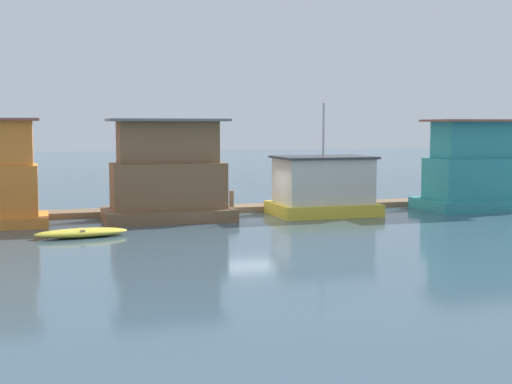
{
  "coord_description": "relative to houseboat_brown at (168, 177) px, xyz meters",
  "views": [
    {
      "loc": [
        -10.01,
        -34.21,
        4.61
      ],
      "look_at": [
        0.0,
        -1.0,
        1.4
      ],
      "focal_mm": 50.0,
      "sensor_mm": 36.0,
      "label": 1
    }
  ],
  "objects": [
    {
      "name": "mooring_post_far_left",
      "position": [
        7.54,
        1.63,
        -1.28
      ],
      "size": [
        0.25,
        0.25,
        1.73
      ],
      "primitive_type": "cylinder",
      "color": "brown",
      "rests_on": "ground_plane"
    },
    {
      "name": "houseboat_yellow",
      "position": [
        8.15,
        -0.01,
        -0.7
      ],
      "size": [
        5.25,
        3.89,
        5.82
      ],
      "color": "gold",
      "rests_on": "ground_plane"
    },
    {
      "name": "houseboat_teal",
      "position": [
        17.45,
        -0.25,
        -0.0
      ],
      "size": [
        6.76,
        3.86,
        4.98
      ],
      "color": "teal",
      "rests_on": "ground_plane"
    },
    {
      "name": "dinghy_yellow",
      "position": [
        -4.39,
        -4.26,
        -1.96
      ],
      "size": [
        3.95,
        1.6,
        0.37
      ],
      "color": "yellow",
      "rests_on": "ground_plane"
    },
    {
      "name": "houseboat_brown",
      "position": [
        0.0,
        0.0,
        0.0
      ],
      "size": [
        6.27,
        3.49,
        4.97
      ],
      "color": "brown",
      "rests_on": "ground_plane"
    },
    {
      "name": "mooring_post_near_left",
      "position": [
        1.17,
        1.63,
        -1.1
      ],
      "size": [
        0.3,
        0.3,
        2.1
      ],
      "primitive_type": "cylinder",
      "color": "#846B4C",
      "rests_on": "ground_plane"
    },
    {
      "name": "mooring_post_near_right",
      "position": [
        3.65,
        1.63,
        -1.54
      ],
      "size": [
        0.25,
        0.25,
        1.22
      ],
      "primitive_type": "cylinder",
      "color": "brown",
      "rests_on": "ground_plane"
    },
    {
      "name": "ground_plane",
      "position": [
        4.12,
        -0.26,
        -2.15
      ],
      "size": [
        200.0,
        200.0,
        0.0
      ],
      "primitive_type": "plane",
      "color": "#385160"
    },
    {
      "name": "dock_walkway",
      "position": [
        4.12,
        2.76,
        -2.0
      ],
      "size": [
        42.4,
        1.76,
        0.3
      ],
      "primitive_type": "cube",
      "color": "brown",
      "rests_on": "ground_plane"
    }
  ]
}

